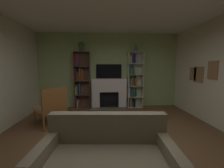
% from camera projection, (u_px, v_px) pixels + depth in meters
% --- Properties ---
extents(ground_plane, '(7.15, 7.15, 0.00)m').
position_uv_depth(ground_plane, '(116.00, 148.00, 2.81)').
color(ground_plane, brown).
extents(wall_back_accent, '(5.47, 0.06, 2.85)m').
position_uv_depth(wall_back_accent, '(109.00, 71.00, 5.62)').
color(wall_back_accent, '#9FBB79').
rests_on(wall_back_accent, ground_plane).
extents(fireplace, '(1.42, 0.56, 1.13)m').
position_uv_depth(fireplace, '(109.00, 92.00, 5.56)').
color(fireplace, white).
rests_on(fireplace, ground_plane).
extents(tv, '(0.97, 0.06, 0.55)m').
position_uv_depth(tv, '(109.00, 71.00, 5.56)').
color(tv, black).
rests_on(tv, fireplace).
extents(bookshelf_left, '(0.58, 0.31, 2.12)m').
position_uv_depth(bookshelf_left, '(81.00, 81.00, 5.45)').
color(bookshelf_left, brown).
rests_on(bookshelf_left, ground_plane).
extents(bookshelf_right, '(0.58, 0.33, 2.12)m').
position_uv_depth(bookshelf_right, '(133.00, 81.00, 5.58)').
color(bookshelf_right, beige).
rests_on(bookshelf_right, ground_plane).
extents(potted_plant, '(0.24, 0.24, 0.36)m').
position_uv_depth(potted_plant, '(81.00, 46.00, 5.26)').
color(potted_plant, '#50574E').
rests_on(potted_plant, bookshelf_left).
extents(vase_with_flowers, '(0.11, 0.11, 0.41)m').
position_uv_depth(vase_with_flowers, '(136.00, 48.00, 5.41)').
color(vase_with_flowers, slate).
rests_on(vase_with_flowers, bookshelf_right).
extents(couch, '(1.78, 1.01, 0.90)m').
position_uv_depth(couch, '(107.00, 165.00, 1.89)').
color(couch, '#7B6E56').
rests_on(couch, ground_plane).
extents(armchair, '(0.91, 0.91, 1.04)m').
position_uv_depth(armchair, '(52.00, 107.00, 3.83)').
color(armchair, brown).
rests_on(armchair, ground_plane).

